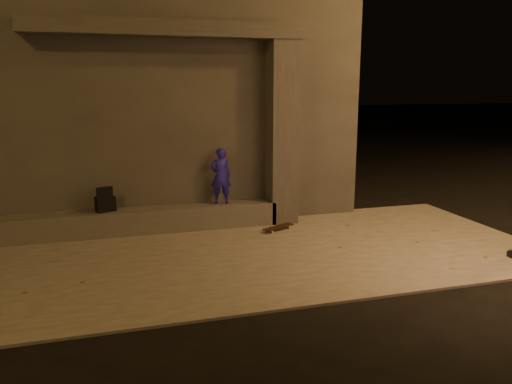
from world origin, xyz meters
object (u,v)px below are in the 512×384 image
object	(u,v)px
column	(282,134)
backpack	(105,203)
skateboard	(279,227)
skateboarder	(221,176)

from	to	relation	value
column	backpack	world-z (taller)	column
column	skateboard	xyz separation A→B (m)	(-0.28, -0.65, -1.74)
skateboarder	skateboard	xyz separation A→B (m)	(0.99, -0.65, -0.94)
column	skateboard	world-z (taller)	column
column	skateboard	bearing A→B (deg)	-113.14
skateboard	backpack	bearing A→B (deg)	141.83
backpack	skateboarder	bearing A→B (deg)	-18.61
backpack	skateboard	xyz separation A→B (m)	(3.18, -0.65, -0.55)
column	backpack	xyz separation A→B (m)	(-3.46, -0.00, -1.19)
column	skateboarder	world-z (taller)	column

